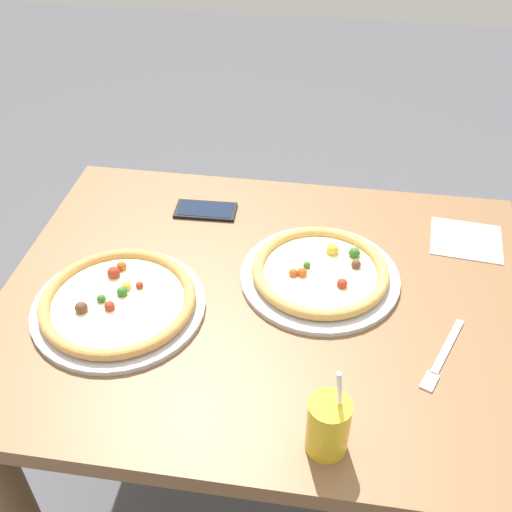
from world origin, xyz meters
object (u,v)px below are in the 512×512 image
pizza_far (320,273)px  fork (442,357)px  pizza_near (118,302)px  cell_phone (206,210)px  drink_cup_colored (328,426)px

pizza_far → fork: (0.24, -0.19, -0.02)m
pizza_near → cell_phone: size_ratio=2.31×
pizza_near → cell_phone: pizza_near is taller
pizza_far → pizza_near: bearing=-159.0°
drink_cup_colored → fork: size_ratio=1.01×
pizza_near → fork: (0.64, -0.04, -0.02)m
pizza_near → fork: 0.64m
drink_cup_colored → fork: bearing=47.3°
cell_phone → drink_cup_colored: bearing=-61.4°
fork → cell_phone: cell_phone is taller
pizza_near → cell_phone: 0.37m
pizza_near → pizza_far: bearing=21.0°
fork → cell_phone: 0.67m
pizza_far → cell_phone: size_ratio=2.25×
pizza_far → fork: pizza_far is taller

